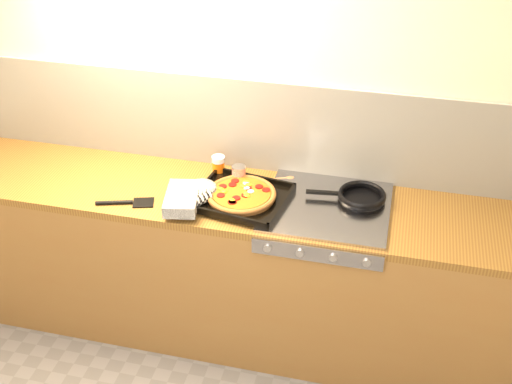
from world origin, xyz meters
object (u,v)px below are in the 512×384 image
(frying_pan, at_px, (361,197))
(pizza_on_tray, at_px, (225,195))
(juice_glass, at_px, (218,166))
(tomato_can, at_px, (239,175))

(frying_pan, bearing_deg, pizza_on_tray, -166.09)
(juice_glass, bearing_deg, frying_pan, -6.57)
(tomato_can, distance_m, juice_glass, 0.14)
(tomato_can, xyz_separation_m, juice_glass, (-0.12, 0.05, 0.01))
(pizza_on_tray, bearing_deg, tomato_can, 85.01)
(frying_pan, xyz_separation_m, tomato_can, (-0.62, 0.03, 0.01))
(pizza_on_tray, height_order, tomato_can, tomato_can)
(pizza_on_tray, distance_m, frying_pan, 0.66)
(frying_pan, bearing_deg, tomato_can, 177.04)
(frying_pan, distance_m, tomato_can, 0.62)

